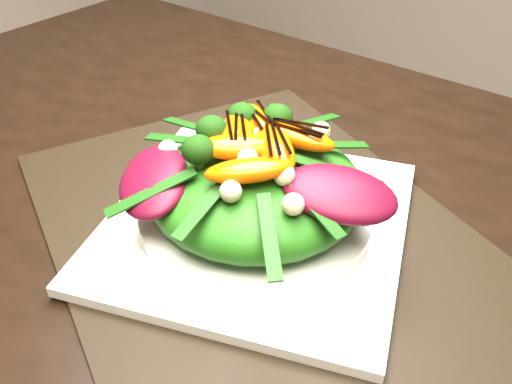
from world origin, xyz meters
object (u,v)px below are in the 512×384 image
Objects in this scene: salad_bowl at (256,212)px; placemat at (256,228)px; dining_table at (367,321)px; plate_base at (256,223)px; orange_segment at (265,128)px; lettuce_mound at (256,187)px.

placemat is at bearing 90.00° from salad_bowl.
dining_table is 0.14m from plate_base.
orange_segment is (-0.02, 0.03, 0.07)m from salad_bowl.
placemat is at bearing -65.22° from orange_segment.
lettuce_mound is (-0.00, -0.00, 0.05)m from placemat.
plate_base is 1.26× the size of salad_bowl.
salad_bowl is 3.06× the size of orange_segment.
dining_table is at bearing -18.80° from orange_segment.
dining_table is 3.37× the size of placemat.
salad_bowl is 0.03m from lettuce_mound.
orange_segment is at bearing 161.20° from dining_table.
dining_table reaches higher than lettuce_mound.
plate_base is at bearing 180.00° from salad_bowl.
lettuce_mound is at bearing -165.96° from placemat.
lettuce_mound reaches higher than placemat.
dining_table is at bearing -7.19° from placemat.
placemat is 0.02m from salad_bowl.
plate_base is at bearing -65.22° from orange_segment.
lettuce_mound is at bearing -65.22° from orange_segment.
dining_table reaches higher than salad_bowl.
dining_table is 5.88× the size of plate_base.
salad_bowl is at bearing 172.81° from dining_table.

